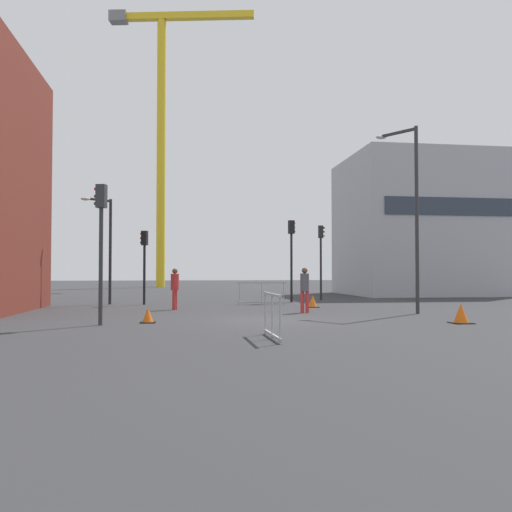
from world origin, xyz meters
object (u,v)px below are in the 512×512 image
Objects in this scene: traffic_cone_striped at (148,316)px; traffic_cone_on_verge at (313,302)px; traffic_light_near at (144,255)px; traffic_cone_orange at (461,314)px; traffic_light_far at (101,231)px; construction_crane at (163,113)px; streetlamp_tall at (411,203)px; pedestrian_walking at (175,286)px; streetlamp_short at (106,240)px; pedestrian_waiting at (305,286)px; traffic_light_median at (321,250)px; traffic_light_crosswalk at (291,248)px.

traffic_cone_on_verge is (6.84, 6.21, 0.03)m from traffic_cone_striped.
traffic_cone_orange is (10.33, -10.80, -2.14)m from traffic_light_near.
construction_crane is at bearing 89.37° from traffic_light_far.
pedestrian_walking is at bearing 160.49° from streetlamp_tall.
streetlamp_tall reaches higher than streetlamp_short.
construction_crane is at bearing 100.83° from pedestrian_waiting.
streetlamp_short is at bearing 130.16° from pedestrian_walking.
streetlamp_tall is 5.21m from pedestrian_waiting.
pedestrian_walking is at bearing -49.84° from streetlamp_short.
traffic_cone_on_verge is at bearing 6.13° from pedestrian_walking.
traffic_cone_on_verge is at bearing 109.39° from traffic_cone_orange.
traffic_light_near is at bearing 94.71° from traffic_cone_striped.
traffic_light_near is (-10.53, 6.89, -1.82)m from streetlamp_tall.
construction_crane is at bearing 86.66° from streetlamp_short.
pedestrian_waiting is at bearing -79.17° from construction_crane.
traffic_light_near is 6.69× the size of traffic_cone_on_verge.
pedestrian_walking is 3.24× the size of traffic_cone_on_verge.
traffic_cone_orange reaches higher than traffic_cone_striped.
streetlamp_tall is 1.70× the size of traffic_light_far.
pedestrian_waiting reaches higher than traffic_cone_on_verge.
traffic_light_median is at bearing 16.71° from traffic_light_near.
construction_crane reaches higher than traffic_light_near.
traffic_light_near is 0.83× the size of traffic_light_crosswalk.
streetlamp_short is at bearing 97.08° from traffic_light_far.
traffic_light_median is 10.56m from pedestrian_walking.
streetlamp_tall reaches higher than traffic_cone_striped.
streetlamp_short reaches higher than traffic_cone_orange.
streetlamp_tall is at bearing -73.44° from construction_crane.
traffic_light_near is at bearing -9.05° from streetlamp_short.
streetlamp_short is 2.94× the size of pedestrian_waiting.
traffic_cone_striped is 9.23m from traffic_cone_on_verge.
traffic_light_median is (-0.95, 9.77, -1.43)m from streetlamp_tall.
traffic_light_crosswalk is (-2.07, -1.81, 0.05)m from traffic_light_median.
traffic_light_far reaches higher than pedestrian_walking.
traffic_light_near is at bearing 86.51° from traffic_light_far.
construction_crane reaches higher than traffic_light_crosswalk.
traffic_cone_orange is (10.93, -1.00, -2.52)m from traffic_light_far.
traffic_light_crosswalk is 12.46m from traffic_cone_orange.
traffic_light_near reaches higher than traffic_cone_striped.
traffic_cone_on_verge is (-2.73, 7.75, -0.04)m from traffic_cone_orange.
pedestrian_waiting is at bearing -109.79° from traffic_cone_on_verge.
traffic_light_near reaches higher than traffic_cone_on_verge.
construction_crane is 33.07m from traffic_light_near.
traffic_light_median is at bearing 71.08° from pedestrian_waiting.
traffic_light_far is at bearing -109.12° from pedestrian_walking.
construction_crane is 42.35m from traffic_cone_striped.
pedestrian_walking is 6.16m from traffic_cone_on_verge.
streetlamp_short is at bearing 105.32° from traffic_cone_striped.
pedestrian_walking is at bearing 70.88° from traffic_light_far.
traffic_cone_orange is at bearing -42.33° from streetlamp_short.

